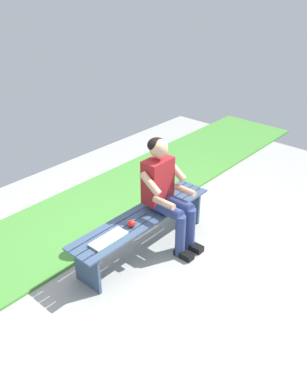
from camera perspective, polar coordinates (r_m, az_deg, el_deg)
ground_plane at (r=3.50m, az=-1.83°, el=-23.48°), size 10.00×7.00×0.04m
grass_strip at (r=5.17m, az=-9.82°, el=-3.19°), size 9.00×1.35×0.03m
bench_near at (r=4.35m, az=-1.49°, el=-4.49°), size 1.86×0.40×0.44m
person_seated at (r=4.29m, az=1.82°, el=0.28°), size 0.50×0.69×1.24m
apple at (r=4.11m, az=-3.19°, el=-4.54°), size 0.08×0.08×0.08m
book_open at (r=3.96m, az=-6.45°, el=-6.72°), size 0.41×0.16×0.02m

